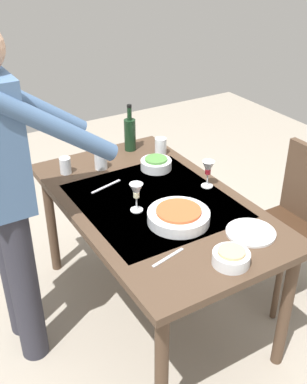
{
  "coord_description": "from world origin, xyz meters",
  "views": [
    {
      "loc": [
        -1.77,
        1.06,
        2.0
      ],
      "look_at": [
        0.0,
        0.0,
        0.8
      ],
      "focal_mm": 43.75,
      "sensor_mm": 36.0,
      "label": 1
    }
  ],
  "objects": [
    {
      "name": "side_bowl_salad",
      "position": [
        0.3,
        -0.2,
        0.79
      ],
      "size": [
        0.18,
        0.18,
        0.07
      ],
      "color": "silver",
      "rests_on": "dining_table"
    },
    {
      "name": "water_cup_near_left",
      "position": [
        0.52,
        0.27,
        0.8
      ],
      "size": [
        0.06,
        0.06,
        0.09
      ],
      "primitive_type": "cylinder",
      "color": "silver",
      "rests_on": "dining_table"
    },
    {
      "name": "person_server",
      "position": [
        0.15,
        0.69,
        0.96
      ],
      "size": [
        0.42,
        0.61,
        1.69
      ],
      "color": "#2D2D38",
      "rests_on": "ground_plane"
    },
    {
      "name": "wine_glass_left",
      "position": [
        -0.04,
        0.12,
        0.86
      ],
      "size": [
        0.07,
        0.07,
        0.15
      ],
      "color": "white",
      "rests_on": "dining_table"
    },
    {
      "name": "wine_glass_right",
      "position": [
        -0.02,
        -0.33,
        0.86
      ],
      "size": [
        0.07,
        0.07,
        0.15
      ],
      "color": "white",
      "rests_on": "dining_table"
    },
    {
      "name": "serving_bowl_pasta",
      "position": [
        -0.23,
        0.0,
        0.79
      ],
      "size": [
        0.3,
        0.3,
        0.07
      ],
      "color": "silver",
      "rests_on": "dining_table"
    },
    {
      "name": "water_cup_near_right",
      "position": [
        0.47,
        0.07,
        0.8
      ],
      "size": [
        0.07,
        0.07,
        0.1
      ],
      "primitive_type": "cylinder",
      "color": "silver",
      "rests_on": "dining_table"
    },
    {
      "name": "side_bowl_bread",
      "position": [
        -0.61,
        -0.01,
        0.79
      ],
      "size": [
        0.16,
        0.16,
        0.07
      ],
      "color": "silver",
      "rests_on": "dining_table"
    },
    {
      "name": "dinner_plate_near",
      "position": [
        -0.49,
        -0.23,
        0.76
      ],
      "size": [
        0.23,
        0.23,
        0.01
      ],
      "primitive_type": "cylinder",
      "color": "silver",
      "rests_on": "dining_table"
    },
    {
      "name": "ground_plane",
      "position": [
        0.0,
        0.0,
        0.0
      ],
      "size": [
        6.0,
        6.0,
        0.0
      ],
      "primitive_type": "plane",
      "color": "#9E9384"
    },
    {
      "name": "water_cup_far_left",
      "position": [
        0.46,
        -0.33,
        0.8
      ],
      "size": [
        0.07,
        0.07,
        0.1
      ],
      "primitive_type": "cylinder",
      "color": "silver",
      "rests_on": "dining_table"
    },
    {
      "name": "chair_near",
      "position": [
        -0.25,
        -0.81,
        0.53
      ],
      "size": [
        0.4,
        0.4,
        0.91
      ],
      "color": "#352114",
      "rests_on": "ground_plane"
    },
    {
      "name": "table_knife",
      "position": [
        0.26,
        0.15,
        0.75
      ],
      "size": [
        0.07,
        0.2,
        0.0
      ],
      "primitive_type": "cube",
      "rotation": [
        0.0,
        0.0,
        0.27
      ],
      "color": "silver",
      "rests_on": "dining_table"
    },
    {
      "name": "dining_table",
      "position": [
        0.0,
        0.0,
        0.67
      ],
      "size": [
        1.46,
        0.85,
        0.75
      ],
      "color": "#4C3828",
      "rests_on": "ground_plane"
    },
    {
      "name": "table_fork",
      "position": [
        -0.44,
        0.19,
        0.75
      ],
      "size": [
        0.05,
        0.18,
        0.0
      ],
      "primitive_type": "cube",
      "rotation": [
        0.0,
        0.0,
        0.22
      ],
      "color": "silver",
      "rests_on": "dining_table"
    },
    {
      "name": "wine_bottle",
      "position": [
        0.61,
        -0.2,
        0.86
      ],
      "size": [
        0.07,
        0.07,
        0.3
      ],
      "color": "black",
      "rests_on": "dining_table"
    }
  ]
}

